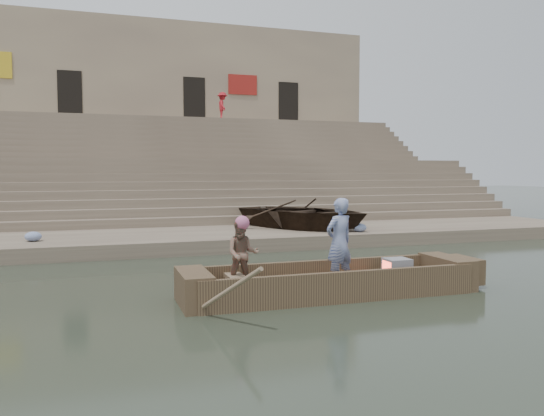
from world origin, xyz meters
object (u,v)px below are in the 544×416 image
standing_man (339,242)px  rowing_man (242,254)px  television (397,269)px  beached_rowboat (304,213)px  pedestrian (223,106)px  main_rowboat (330,290)px

standing_man → rowing_man: bearing=-28.3°
television → beached_rowboat: (1.06, 7.62, 0.47)m
television → pedestrian: size_ratio=0.29×
main_rowboat → beached_rowboat: bearing=72.1°
television → beached_rowboat: bearing=82.1°
main_rowboat → standing_man: (0.10, -0.16, 0.91)m
main_rowboat → television: (1.40, 0.00, 0.31)m
main_rowboat → rowing_man: size_ratio=4.06×
rowing_man → pedestrian: pedestrian is taller
rowing_man → pedestrian: bearing=90.9°
standing_man → main_rowboat: bearing=-75.4°
standing_man → pedestrian: (2.74, 21.52, 4.98)m
main_rowboat → standing_man: 0.93m
main_rowboat → rowing_man: 1.81m
standing_man → television: (1.30, 0.16, -0.60)m
standing_man → pedestrian: pedestrian is taller
main_rowboat → standing_man: standing_man is taller
beached_rowboat → pedestrian: bearing=55.6°
standing_man → beached_rowboat: bearing=-124.9°
pedestrian → standing_man: bearing=177.7°
rowing_man → beached_rowboat: bearing=73.9°
rowing_man → beached_rowboat: size_ratio=0.26×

